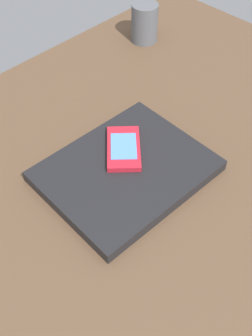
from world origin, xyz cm
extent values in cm
cube|color=brown|center=(0.00, 0.00, 1.50)|extent=(120.00, 80.00, 3.00)
cube|color=black|center=(5.36, 5.08, 4.18)|extent=(31.54, 25.63, 2.37)
cube|color=red|center=(2.62, 1.71, 5.94)|extent=(12.53, 12.69, 1.15)
cube|color=#5993E0|center=(2.62, 1.71, 6.58)|extent=(8.51, 8.57, 0.14)
cylinder|color=#595B60|center=(-32.31, -25.37, 8.00)|extent=(6.93, 6.93, 10.01)
camera|label=1|loc=(43.50, 42.78, 64.82)|focal=45.29mm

